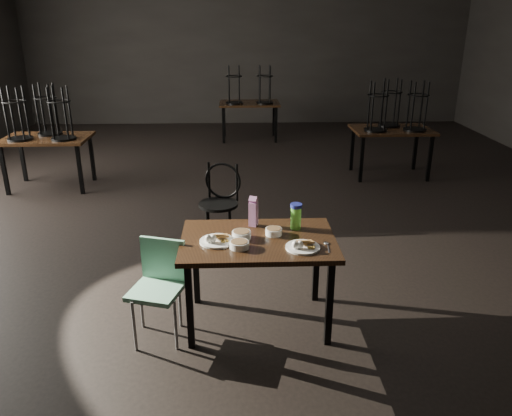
{
  "coord_description": "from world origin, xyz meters",
  "views": [
    {
      "loc": [
        -0.28,
        -5.81,
        2.35
      ],
      "look_at": [
        -0.12,
        -1.89,
        0.85
      ],
      "focal_mm": 35.0,
      "sensor_mm": 36.0,
      "label": 1
    }
  ],
  "objects_px": {
    "main_table": "(258,248)",
    "bentwood_chair": "(220,198)",
    "school_chair": "(159,281)",
    "water_bottle": "(296,216)",
    "juice_carton": "(253,212)"
  },
  "relations": [
    {
      "from": "water_bottle",
      "to": "school_chair",
      "type": "bearing_deg",
      "value": -163.18
    },
    {
      "from": "bentwood_chair",
      "to": "water_bottle",
      "type": "bearing_deg",
      "value": -48.65
    },
    {
      "from": "bentwood_chair",
      "to": "school_chair",
      "type": "bearing_deg",
      "value": -87.89
    },
    {
      "from": "juice_carton",
      "to": "school_chair",
      "type": "xyz_separation_m",
      "value": [
        -0.74,
        -0.4,
        -0.4
      ]
    },
    {
      "from": "main_table",
      "to": "bentwood_chair",
      "type": "xyz_separation_m",
      "value": [
        -0.34,
        1.57,
        -0.14
      ]
    },
    {
      "from": "main_table",
      "to": "water_bottle",
      "type": "bearing_deg",
      "value": 30.87
    },
    {
      "from": "water_bottle",
      "to": "bentwood_chair",
      "type": "relative_size",
      "value": 0.24
    },
    {
      "from": "water_bottle",
      "to": "school_chair",
      "type": "distance_m",
      "value": 1.19
    },
    {
      "from": "water_bottle",
      "to": "bentwood_chair",
      "type": "distance_m",
      "value": 1.56
    },
    {
      "from": "main_table",
      "to": "school_chair",
      "type": "relative_size",
      "value": 1.53
    },
    {
      "from": "main_table",
      "to": "bentwood_chair",
      "type": "distance_m",
      "value": 1.61
    },
    {
      "from": "juice_carton",
      "to": "water_bottle",
      "type": "height_order",
      "value": "juice_carton"
    },
    {
      "from": "bentwood_chair",
      "to": "juice_carton",
      "type": "bearing_deg",
      "value": -60.49
    },
    {
      "from": "juice_carton",
      "to": "water_bottle",
      "type": "xyz_separation_m",
      "value": [
        0.34,
        -0.07,
        -0.01
      ]
    },
    {
      "from": "main_table",
      "to": "juice_carton",
      "type": "bearing_deg",
      "value": 95.94
    }
  ]
}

